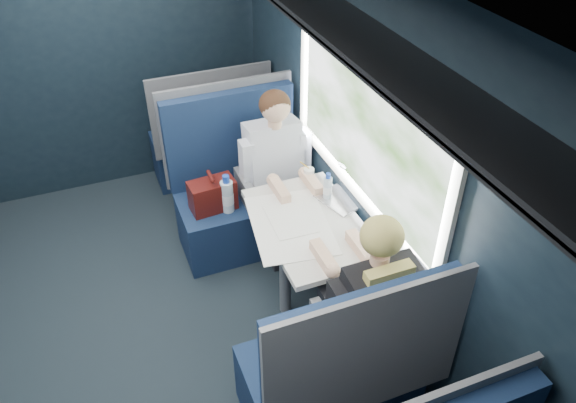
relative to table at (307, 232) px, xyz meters
name	(u,v)px	position (x,y,z in m)	size (l,w,h in m)	color
ground	(162,346)	(-1.03, 0.00, -0.67)	(2.80, 4.20, 0.01)	black
room_shell	(128,157)	(-1.01, 0.00, 0.81)	(3.00, 4.40, 2.40)	black
table	(307,232)	(0.00, 0.00, 0.00)	(0.62, 1.00, 0.74)	#54565E
seat_bay_near	(240,195)	(-0.19, 0.87, -0.24)	(1.04, 0.62, 1.26)	#0C1835
seat_bay_far	(338,370)	(-0.18, -0.87, -0.25)	(1.04, 0.62, 1.26)	#0C1835
seat_row_front	(210,140)	(-0.18, 1.80, -0.25)	(1.04, 0.51, 1.16)	#0C1835
man	(278,168)	(0.07, 0.70, 0.06)	(0.53, 0.56, 1.32)	black
woman	(369,297)	(0.07, -0.71, 0.06)	(0.53, 0.56, 1.32)	black
papers	(290,225)	(-0.11, 0.02, 0.08)	(0.48, 0.69, 0.01)	white
laptop	(347,192)	(0.35, 0.14, 0.14)	(0.31, 0.35, 0.22)	silver
bottle_small	(328,187)	(0.23, 0.20, 0.17)	(0.06, 0.06, 0.20)	silver
cup	(309,175)	(0.20, 0.44, 0.12)	(0.07, 0.07, 0.10)	white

